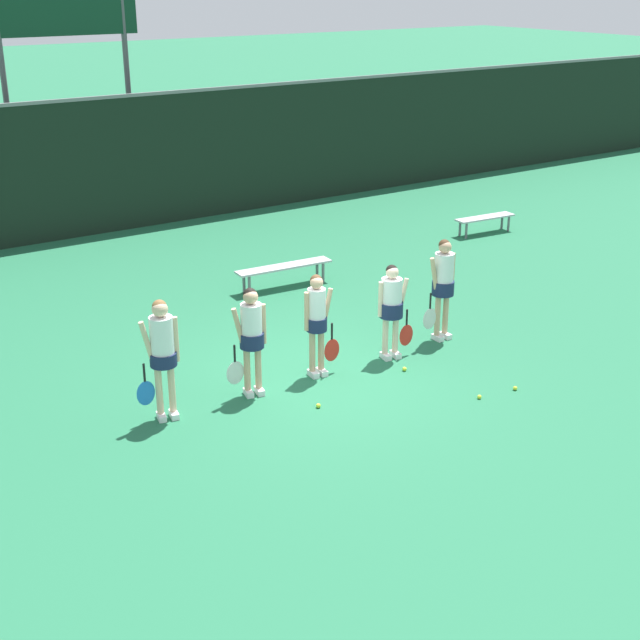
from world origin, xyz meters
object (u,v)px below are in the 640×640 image
object	(u,v)px
bench_courtside	(284,268)
player_3	(392,304)
bench_far	(485,219)
tennis_ball_4	(318,406)
player_2	(317,318)
player_4	(443,281)
player_1	(251,332)
tennis_ball_0	(515,388)
tennis_ball_3	(405,369)
player_0	(162,348)
tennis_ball_2	(479,397)
tennis_ball_1	(147,384)
scoreboard	(63,26)

from	to	relation	value
bench_courtside	player_3	size ratio (longest dim) A/B	1.29
bench_far	tennis_ball_4	world-z (taller)	bench_far
player_2	player_4	xyz separation A→B (m)	(2.64, 0.05, 0.10)
player_1	tennis_ball_0	world-z (taller)	player_1
tennis_ball_3	tennis_ball_4	distance (m)	1.91
tennis_ball_0	tennis_ball_4	distance (m)	3.11
bench_courtside	tennis_ball_3	bearing A→B (deg)	-92.74
player_0	tennis_ball_0	distance (m)	5.44
player_3	tennis_ball_3	world-z (taller)	player_3
tennis_ball_0	player_0	bearing A→B (deg)	156.06
bench_courtside	player_0	size ratio (longest dim) A/B	1.15
tennis_ball_0	tennis_ball_2	xyz separation A→B (m)	(-0.67, 0.09, -0.00)
player_4	tennis_ball_2	distance (m)	2.62
player_0	tennis_ball_3	distance (m)	4.09
player_4	tennis_ball_1	size ratio (longest dim) A/B	26.64
scoreboard	tennis_ball_0	xyz separation A→B (m)	(2.05, -13.59, -4.77)
tennis_ball_1	bench_far	bearing A→B (deg)	18.23
player_2	tennis_ball_0	bearing A→B (deg)	-38.19
bench_far	tennis_ball_0	world-z (taller)	bench_far
scoreboard	tennis_ball_0	world-z (taller)	scoreboard
player_4	player_3	bearing A→B (deg)	-172.81
bench_courtside	player_1	xyz separation A→B (m)	(-2.99, -3.95, 0.62)
tennis_ball_3	tennis_ball_4	world-z (taller)	tennis_ball_3
scoreboard	player_2	xyz separation A→B (m)	(-0.19, -11.41, -3.82)
tennis_ball_3	bench_far	bearing A→B (deg)	37.96
player_1	tennis_ball_1	xyz separation A→B (m)	(-1.24, 1.18, -0.99)
scoreboard	player_2	size ratio (longest dim) A/B	3.62
bench_far	player_2	xyz separation A→B (m)	(-7.99, -4.58, 0.62)
player_3	scoreboard	bearing A→B (deg)	105.84
player_3	tennis_ball_0	xyz separation A→B (m)	(0.83, -2.08, -0.93)
player_2	player_0	bearing A→B (deg)	-173.60
bench_courtside	player_2	distance (m)	4.34
player_2	player_3	distance (m)	1.41
player_3	player_4	xyz separation A→B (m)	(1.24, 0.15, 0.12)
player_3	tennis_ball_3	size ratio (longest dim) A/B	22.71
scoreboard	player_3	distance (m)	12.20
player_2	tennis_ball_3	world-z (taller)	player_2
bench_far	player_0	world-z (taller)	player_0
scoreboard	tennis_ball_3	bearing A→B (deg)	-84.94
bench_far	player_2	distance (m)	9.23
tennis_ball_0	scoreboard	bearing A→B (deg)	98.58
tennis_ball_1	tennis_ball_3	world-z (taller)	tennis_ball_3
player_1	tennis_ball_0	distance (m)	4.18
player_3	tennis_ball_1	size ratio (longest dim) A/B	23.90
player_1	tennis_ball_2	bearing A→B (deg)	-24.71
player_4	tennis_ball_3	xyz separation A→B (m)	(-1.38, -0.72, -1.05)
tennis_ball_2	player_4	bearing A→B (deg)	63.43
scoreboard	tennis_ball_2	world-z (taller)	scoreboard
player_1	tennis_ball_2	xyz separation A→B (m)	(2.78, -2.06, -0.99)
scoreboard	tennis_ball_4	size ratio (longest dim) A/B	87.31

